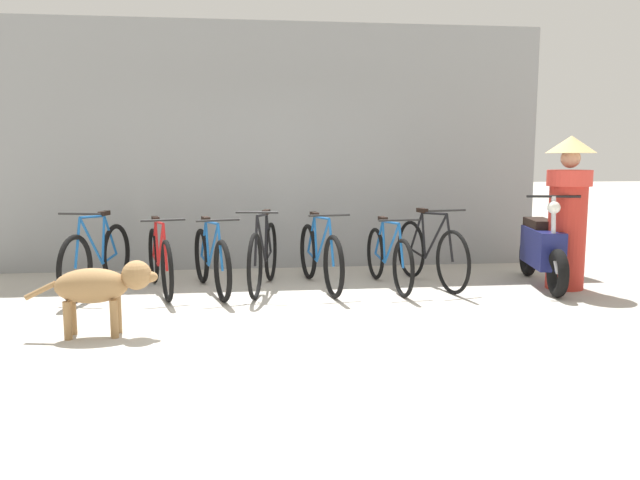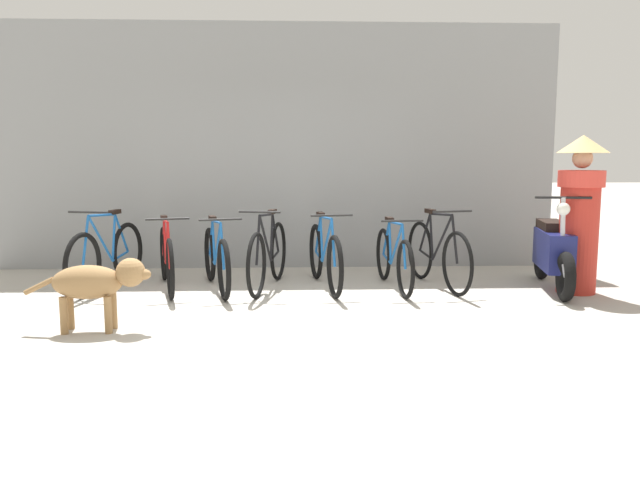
{
  "view_description": "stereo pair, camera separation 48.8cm",
  "coord_description": "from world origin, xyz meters",
  "px_view_note": "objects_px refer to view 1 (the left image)",
  "views": [
    {
      "loc": [
        -0.25,
        -5.51,
        1.5
      ],
      "look_at": [
        0.5,
        0.8,
        0.65
      ],
      "focal_mm": 35.0,
      "sensor_mm": 36.0,
      "label": 1
    },
    {
      "loc": [
        0.23,
        -5.54,
        1.5
      ],
      "look_at": [
        0.5,
        0.8,
        0.65
      ],
      "focal_mm": 35.0,
      "sensor_mm": 36.0,
      "label": 2
    }
  ],
  "objects_px": {
    "person_in_robes": "(568,207)",
    "motorcycle": "(542,250)",
    "bicycle_5": "(388,258)",
    "bicycle_6": "(430,253)",
    "bicycle_3": "(263,256)",
    "bicycle_1": "(160,261)",
    "bicycle_2": "(211,261)",
    "stray_dog": "(102,286)",
    "bicycle_0": "(97,259)",
    "bicycle_4": "(320,257)"
  },
  "relations": [
    {
      "from": "bicycle_3",
      "to": "stray_dog",
      "type": "relative_size",
      "value": 1.57
    },
    {
      "from": "bicycle_0",
      "to": "bicycle_4",
      "type": "distance_m",
      "value": 2.49
    },
    {
      "from": "stray_dog",
      "to": "bicycle_6",
      "type": "bearing_deg",
      "value": 26.31
    },
    {
      "from": "motorcycle",
      "to": "stray_dog",
      "type": "xyz_separation_m",
      "value": [
        -4.63,
        -1.52,
        0.01
      ]
    },
    {
      "from": "bicycle_3",
      "to": "bicycle_4",
      "type": "bearing_deg",
      "value": 102.58
    },
    {
      "from": "bicycle_0",
      "to": "motorcycle",
      "type": "height_order",
      "value": "motorcycle"
    },
    {
      "from": "bicycle_2",
      "to": "bicycle_3",
      "type": "height_order",
      "value": "bicycle_3"
    },
    {
      "from": "person_in_robes",
      "to": "motorcycle",
      "type": "bearing_deg",
      "value": -34.77
    },
    {
      "from": "bicycle_2",
      "to": "bicycle_0",
      "type": "bearing_deg",
      "value": -111.23
    },
    {
      "from": "bicycle_6",
      "to": "stray_dog",
      "type": "height_order",
      "value": "bicycle_6"
    },
    {
      "from": "bicycle_0",
      "to": "bicycle_2",
      "type": "bearing_deg",
      "value": 96.83
    },
    {
      "from": "bicycle_4",
      "to": "stray_dog",
      "type": "relative_size",
      "value": 1.63
    },
    {
      "from": "bicycle_0",
      "to": "bicycle_6",
      "type": "relative_size",
      "value": 0.99
    },
    {
      "from": "bicycle_5",
      "to": "bicycle_6",
      "type": "xyz_separation_m",
      "value": [
        0.52,
        0.07,
        0.04
      ]
    },
    {
      "from": "bicycle_6",
      "to": "stray_dog",
      "type": "distance_m",
      "value": 3.77
    },
    {
      "from": "person_in_robes",
      "to": "stray_dog",
      "type": "bearing_deg",
      "value": 21.26
    },
    {
      "from": "bicycle_6",
      "to": "motorcycle",
      "type": "relative_size",
      "value": 0.98
    },
    {
      "from": "bicycle_2",
      "to": "motorcycle",
      "type": "distance_m",
      "value": 3.82
    },
    {
      "from": "bicycle_3",
      "to": "person_in_robes",
      "type": "bearing_deg",
      "value": 95.69
    },
    {
      "from": "bicycle_0",
      "to": "bicycle_4",
      "type": "height_order",
      "value": "bicycle_0"
    },
    {
      "from": "bicycle_4",
      "to": "bicycle_2",
      "type": "bearing_deg",
      "value": -95.32
    },
    {
      "from": "bicycle_5",
      "to": "stray_dog",
      "type": "xyz_separation_m",
      "value": [
        -2.83,
        -1.65,
        0.09
      ]
    },
    {
      "from": "bicycle_1",
      "to": "bicycle_5",
      "type": "relative_size",
      "value": 1.02
    },
    {
      "from": "person_in_robes",
      "to": "bicycle_4",
      "type": "bearing_deg",
      "value": -1.92
    },
    {
      "from": "bicycle_2",
      "to": "bicycle_6",
      "type": "relative_size",
      "value": 0.99
    },
    {
      "from": "bicycle_6",
      "to": "motorcycle",
      "type": "bearing_deg",
      "value": 69.59
    },
    {
      "from": "bicycle_0",
      "to": "stray_dog",
      "type": "height_order",
      "value": "bicycle_0"
    },
    {
      "from": "bicycle_2",
      "to": "motorcycle",
      "type": "xyz_separation_m",
      "value": [
        3.81,
        -0.13,
        0.07
      ]
    },
    {
      "from": "person_in_robes",
      "to": "bicycle_6",
      "type": "bearing_deg",
      "value": -8.34
    },
    {
      "from": "bicycle_0",
      "to": "bicycle_1",
      "type": "relative_size",
      "value": 0.99
    },
    {
      "from": "bicycle_1",
      "to": "person_in_robes",
      "type": "distance_m",
      "value": 4.64
    },
    {
      "from": "person_in_robes",
      "to": "bicycle_1",
      "type": "bearing_deg",
      "value": 1.01
    },
    {
      "from": "bicycle_1",
      "to": "bicycle_3",
      "type": "distance_m",
      "value": 1.15
    },
    {
      "from": "motorcycle",
      "to": "person_in_robes",
      "type": "height_order",
      "value": "person_in_robes"
    },
    {
      "from": "bicycle_2",
      "to": "bicycle_3",
      "type": "relative_size",
      "value": 0.99
    },
    {
      "from": "bicycle_5",
      "to": "stray_dog",
      "type": "height_order",
      "value": "bicycle_5"
    },
    {
      "from": "stray_dog",
      "to": "bicycle_3",
      "type": "bearing_deg",
      "value": 49.88
    },
    {
      "from": "bicycle_0",
      "to": "bicycle_3",
      "type": "distance_m",
      "value": 1.84
    },
    {
      "from": "stray_dog",
      "to": "bicycle_4",
      "type": "bearing_deg",
      "value": 39.22
    },
    {
      "from": "bicycle_3",
      "to": "bicycle_5",
      "type": "bearing_deg",
      "value": 99.13
    },
    {
      "from": "bicycle_3",
      "to": "bicycle_4",
      "type": "height_order",
      "value": "bicycle_3"
    },
    {
      "from": "bicycle_5",
      "to": "person_in_robes",
      "type": "relative_size",
      "value": 0.96
    },
    {
      "from": "motorcycle",
      "to": "stray_dog",
      "type": "height_order",
      "value": "motorcycle"
    },
    {
      "from": "motorcycle",
      "to": "bicycle_4",
      "type": "bearing_deg",
      "value": -83.58
    },
    {
      "from": "bicycle_1",
      "to": "stray_dog",
      "type": "relative_size",
      "value": 1.57
    },
    {
      "from": "person_in_robes",
      "to": "bicycle_5",
      "type": "bearing_deg",
      "value": -2.77
    },
    {
      "from": "bicycle_1",
      "to": "bicycle_4",
      "type": "bearing_deg",
      "value": 74.82
    },
    {
      "from": "bicycle_4",
      "to": "person_in_robes",
      "type": "height_order",
      "value": "person_in_robes"
    },
    {
      "from": "bicycle_5",
      "to": "bicycle_6",
      "type": "bearing_deg",
      "value": 93.09
    },
    {
      "from": "bicycle_1",
      "to": "bicycle_5",
      "type": "distance_m",
      "value": 2.59
    }
  ]
}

